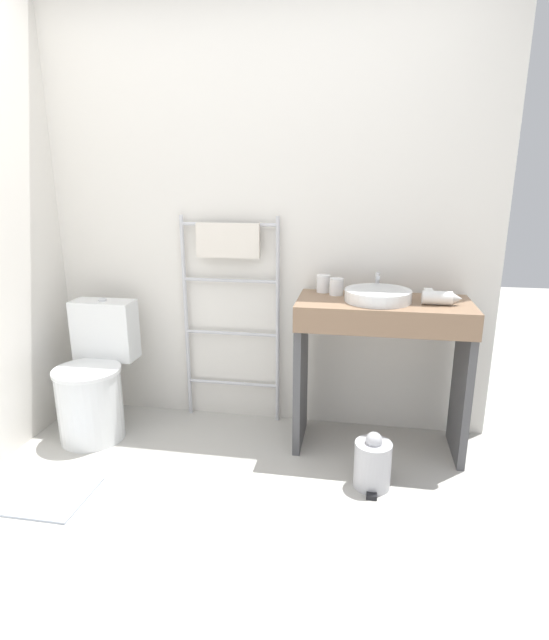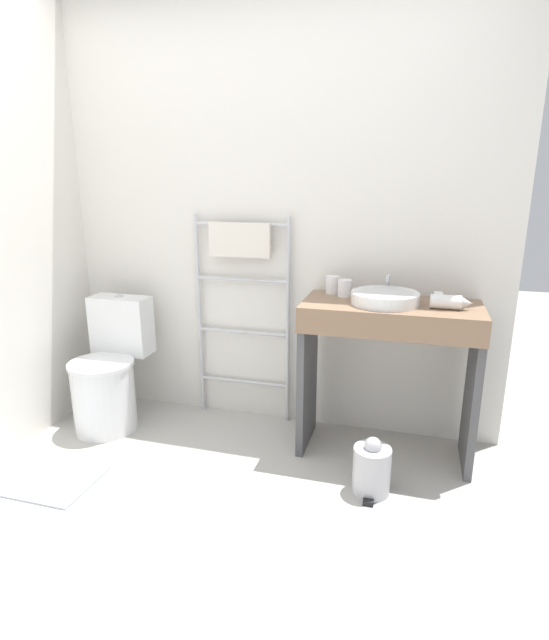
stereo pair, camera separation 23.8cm
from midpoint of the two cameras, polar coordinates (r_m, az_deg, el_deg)
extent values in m
plane|color=#B2AFA8|center=(2.17, -14.27, -27.86)|extent=(12.00, 12.00, 0.00)
cube|color=silver|center=(3.02, -4.18, 13.03)|extent=(2.77, 0.12, 2.68)
cylinder|color=white|center=(3.19, -22.37, -9.07)|extent=(0.37, 0.37, 0.42)
cylinder|color=white|center=(3.11, -22.79, -5.39)|extent=(0.38, 0.38, 0.02)
cube|color=white|center=(3.25, -20.81, -1.08)|extent=(0.38, 0.17, 0.36)
cylinder|color=silver|center=(3.21, -21.14, 2.14)|extent=(0.05, 0.05, 0.01)
cylinder|color=silver|center=(3.18, -12.19, 0.05)|extent=(0.02, 0.02, 1.28)
cylinder|color=silver|center=(3.01, -1.90, -0.46)|extent=(0.02, 0.02, 1.28)
cylinder|color=silver|center=(3.22, -6.93, -7.23)|extent=(0.58, 0.02, 0.02)
cylinder|color=silver|center=(3.11, -7.14, -1.56)|extent=(0.58, 0.02, 0.02)
cylinder|color=silver|center=(3.02, -7.35, 4.48)|extent=(0.58, 0.02, 0.02)
cylinder|color=silver|center=(2.98, -7.58, 10.78)|extent=(0.58, 0.02, 0.02)
cube|color=silver|center=(2.96, -7.68, 8.98)|extent=(0.38, 0.04, 0.20)
cube|color=#84664C|center=(2.69, 9.94, 1.80)|extent=(0.92, 0.45, 0.03)
cube|color=#84664C|center=(2.50, 9.84, -0.84)|extent=(0.92, 0.02, 0.10)
cube|color=#4C4C4F|center=(2.85, 0.63, -6.23)|extent=(0.04, 0.38, 0.83)
cube|color=#4C4C4F|center=(2.86, 18.42, -7.05)|extent=(0.04, 0.38, 0.83)
cylinder|color=white|center=(2.66, 9.24, 2.75)|extent=(0.35, 0.35, 0.06)
cylinder|color=silver|center=(2.65, 9.27, 3.32)|extent=(0.29, 0.29, 0.01)
cylinder|color=silver|center=(2.85, 9.34, 4.19)|extent=(0.02, 0.02, 0.12)
cylinder|color=silver|center=(2.80, 9.36, 4.93)|extent=(0.02, 0.09, 0.02)
cylinder|color=white|center=(2.84, 3.22, 4.15)|extent=(0.08, 0.08, 0.10)
cylinder|color=white|center=(2.78, 4.66, 3.79)|extent=(0.08, 0.08, 0.09)
cylinder|color=white|center=(2.65, 15.66, 2.42)|extent=(0.15, 0.07, 0.07)
cone|color=silver|center=(2.66, 17.80, 2.31)|extent=(0.05, 0.06, 0.06)
cube|color=white|center=(2.72, 14.83, 2.84)|extent=(0.04, 0.09, 0.05)
cylinder|color=#B7B7BC|center=(2.60, 8.48, -16.10)|extent=(0.18, 0.18, 0.24)
sphere|color=#B7B7BC|center=(2.53, 8.61, -13.50)|extent=(0.08, 0.08, 0.08)
cube|color=black|center=(2.57, 8.30, -19.38)|extent=(0.05, 0.04, 0.02)
cube|color=#B2BCCC|center=(2.88, -28.14, -17.13)|extent=(0.56, 0.36, 0.01)
camera|label=1|loc=(0.12, -92.86, -0.81)|focal=28.00mm
camera|label=2|loc=(0.12, 87.14, 0.81)|focal=28.00mm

